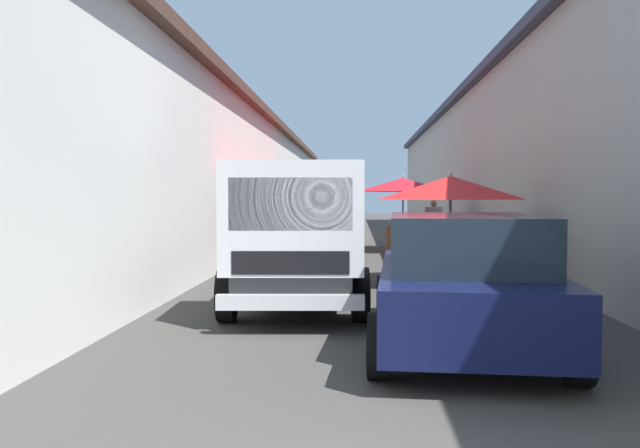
{
  "coord_description": "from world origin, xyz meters",
  "views": [
    {
      "loc": [
        -2.21,
        0.26,
        1.64
      ],
      "look_at": [
        9.13,
        0.92,
        1.15
      ],
      "focal_mm": 35.09,
      "sensor_mm": 36.0,
      "label": 1
    }
  ],
  "objects_px": {
    "fruit_stall_far_right": "(310,190)",
    "plastic_stool": "(449,280)",
    "fruit_stall_far_left": "(403,191)",
    "vendor_by_crates": "(433,221)",
    "fruit_stall_mid_lane": "(277,189)",
    "hatchback_car": "(462,280)",
    "delivery_truck": "(296,239)",
    "fruit_stall_near_right": "(450,196)",
    "fruit_stall_near_left": "(284,190)"
  },
  "relations": [
    {
      "from": "fruit_stall_near_right",
      "to": "fruit_stall_far_right",
      "type": "xyz_separation_m",
      "value": [
        9.73,
        3.33,
        0.23
      ]
    },
    {
      "from": "hatchback_car",
      "to": "plastic_stool",
      "type": "relative_size",
      "value": 9.22
    },
    {
      "from": "fruit_stall_near_right",
      "to": "delivery_truck",
      "type": "relative_size",
      "value": 0.54
    },
    {
      "from": "fruit_stall_far_left",
      "to": "fruit_stall_far_right",
      "type": "relative_size",
      "value": 0.98
    },
    {
      "from": "vendor_by_crates",
      "to": "fruit_stall_far_left",
      "type": "bearing_deg",
      "value": 134.84
    },
    {
      "from": "fruit_stall_mid_lane",
      "to": "delivery_truck",
      "type": "xyz_separation_m",
      "value": [
        -5.07,
        -0.92,
        -0.77
      ]
    },
    {
      "from": "vendor_by_crates",
      "to": "fruit_stall_far_right",
      "type": "bearing_deg",
      "value": 68.5
    },
    {
      "from": "plastic_stool",
      "to": "fruit_stall_mid_lane",
      "type": "bearing_deg",
      "value": 39.79
    },
    {
      "from": "fruit_stall_far_left",
      "to": "fruit_stall_near_left",
      "type": "relative_size",
      "value": 1.01
    },
    {
      "from": "fruit_stall_near_right",
      "to": "hatchback_car",
      "type": "height_order",
      "value": "fruit_stall_near_right"
    },
    {
      "from": "fruit_stall_far_right",
      "to": "plastic_stool",
      "type": "height_order",
      "value": "fruit_stall_far_right"
    },
    {
      "from": "fruit_stall_mid_lane",
      "to": "hatchback_car",
      "type": "distance_m",
      "value": 7.7
    },
    {
      "from": "fruit_stall_mid_lane",
      "to": "vendor_by_crates",
      "type": "distance_m",
      "value": 7.34
    },
    {
      "from": "fruit_stall_far_right",
      "to": "hatchback_car",
      "type": "xyz_separation_m",
      "value": [
        -14.57,
        -2.75,
        -1.13
      ]
    },
    {
      "from": "fruit_stall_near_left",
      "to": "hatchback_car",
      "type": "distance_m",
      "value": 10.83
    },
    {
      "from": "fruit_stall_near_left",
      "to": "plastic_stool",
      "type": "distance_m",
      "value": 8.11
    },
    {
      "from": "fruit_stall_mid_lane",
      "to": "hatchback_car",
      "type": "xyz_separation_m",
      "value": [
        -7.04,
        -2.92,
        -1.08
      ]
    },
    {
      "from": "fruit_stall_mid_lane",
      "to": "fruit_stall_near_left",
      "type": "relative_size",
      "value": 0.88
    },
    {
      "from": "delivery_truck",
      "to": "vendor_by_crates",
      "type": "bearing_deg",
      "value": -16.6
    },
    {
      "from": "delivery_truck",
      "to": "fruit_stall_far_right",
      "type": "bearing_deg",
      "value": 3.38
    },
    {
      "from": "fruit_stall_near_left",
      "to": "vendor_by_crates",
      "type": "height_order",
      "value": "fruit_stall_near_left"
    },
    {
      "from": "fruit_stall_far_left",
      "to": "vendor_by_crates",
      "type": "relative_size",
      "value": 1.81
    },
    {
      "from": "fruit_stall_mid_lane",
      "to": "fruit_stall_far_right",
      "type": "height_order",
      "value": "fruit_stall_mid_lane"
    },
    {
      "from": "fruit_stall_mid_lane",
      "to": "plastic_stool",
      "type": "relative_size",
      "value": 5.55
    },
    {
      "from": "fruit_stall_near_left",
      "to": "fruit_stall_near_right",
      "type": "bearing_deg",
      "value": -145.76
    },
    {
      "from": "vendor_by_crates",
      "to": "delivery_truck",
      "type": "bearing_deg",
      "value": 163.4
    },
    {
      "from": "fruit_stall_mid_lane",
      "to": "hatchback_car",
      "type": "bearing_deg",
      "value": -157.45
    },
    {
      "from": "plastic_stool",
      "to": "vendor_by_crates",
      "type": "bearing_deg",
      "value": -5.51
    },
    {
      "from": "fruit_stall_near_left",
      "to": "plastic_stool",
      "type": "height_order",
      "value": "fruit_stall_near_left"
    },
    {
      "from": "fruit_stall_near_right",
      "to": "fruit_stall_far_right",
      "type": "relative_size",
      "value": 0.95
    },
    {
      "from": "fruit_stall_far_right",
      "to": "hatchback_car",
      "type": "bearing_deg",
      "value": -169.31
    },
    {
      "from": "hatchback_car",
      "to": "vendor_by_crates",
      "type": "xyz_separation_m",
      "value": [
        12.98,
        -1.28,
        0.14
      ]
    },
    {
      "from": "fruit_stall_mid_lane",
      "to": "vendor_by_crates",
      "type": "bearing_deg",
      "value": -35.26
    },
    {
      "from": "fruit_stall_near_left",
      "to": "vendor_by_crates",
      "type": "bearing_deg",
      "value": -58.81
    },
    {
      "from": "fruit_stall_far_right",
      "to": "plastic_stool",
      "type": "relative_size",
      "value": 6.53
    },
    {
      "from": "fruit_stall_mid_lane",
      "to": "delivery_truck",
      "type": "height_order",
      "value": "fruit_stall_mid_lane"
    },
    {
      "from": "hatchback_car",
      "to": "plastic_stool",
      "type": "distance_m",
      "value": 3.18
    },
    {
      "from": "fruit_stall_mid_lane",
      "to": "delivery_truck",
      "type": "distance_m",
      "value": 5.21
    },
    {
      "from": "delivery_truck",
      "to": "vendor_by_crates",
      "type": "relative_size",
      "value": 3.27
    },
    {
      "from": "fruit_stall_far_right",
      "to": "delivery_truck",
      "type": "relative_size",
      "value": 0.57
    },
    {
      "from": "fruit_stall_far_right",
      "to": "plastic_stool",
      "type": "bearing_deg",
      "value": -164.92
    },
    {
      "from": "hatchback_car",
      "to": "fruit_stall_near_right",
      "type": "bearing_deg",
      "value": -6.86
    },
    {
      "from": "fruit_stall_far_left",
      "to": "vendor_by_crates",
      "type": "distance_m",
      "value": 1.75
    },
    {
      "from": "delivery_truck",
      "to": "fruit_stall_near_left",
      "type": "bearing_deg",
      "value": 7.76
    },
    {
      "from": "plastic_stool",
      "to": "delivery_truck",
      "type": "bearing_deg",
      "value": 116.66
    },
    {
      "from": "fruit_stall_far_left",
      "to": "fruit_stall_far_right",
      "type": "bearing_deg",
      "value": 48.55
    },
    {
      "from": "fruit_stall_near_left",
      "to": "hatchback_car",
      "type": "relative_size",
      "value": 0.68
    },
    {
      "from": "fruit_stall_mid_lane",
      "to": "plastic_stool",
      "type": "distance_m",
      "value": 5.29
    },
    {
      "from": "fruit_stall_near_right",
      "to": "fruit_stall_far_right",
      "type": "distance_m",
      "value": 10.29
    },
    {
      "from": "delivery_truck",
      "to": "vendor_by_crates",
      "type": "xyz_separation_m",
      "value": [
        11.02,
        -3.28,
        -0.17
      ]
    }
  ]
}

